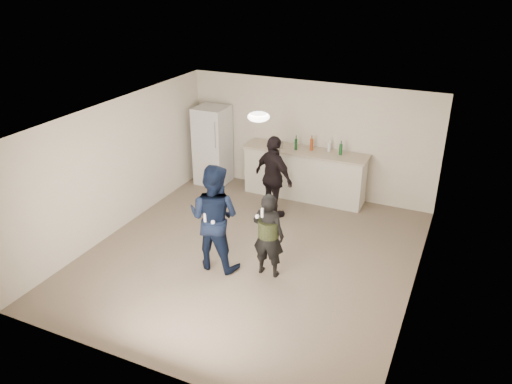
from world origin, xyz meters
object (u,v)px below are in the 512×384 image
at_px(man, 214,217).
at_px(spectator, 274,178).
at_px(counter, 304,175).
at_px(woman, 268,235).
at_px(shaker, 281,145).
at_px(fridge, 213,145).

distance_m(man, spectator, 2.09).
xyz_separation_m(counter, woman, (0.46, -3.06, 0.21)).
distance_m(counter, spectator, 1.19).
relative_size(counter, spectator, 1.53).
distance_m(man, woman, 0.94).
distance_m(counter, shaker, 0.83).
relative_size(man, woman, 1.26).
relative_size(counter, fridge, 1.44).
bearing_deg(woman, counter, -82.05).
bearing_deg(man, spectator, -96.17).
bearing_deg(counter, fridge, -178.19).
height_order(man, woman, man).
bearing_deg(counter, woman, -81.45).
height_order(shaker, man, man).
height_order(counter, man, man).
bearing_deg(counter, shaker, -168.64).
xyz_separation_m(fridge, man, (1.76, -3.13, 0.02)).
xyz_separation_m(fridge, shaker, (1.70, -0.03, 0.28)).
xyz_separation_m(counter, fridge, (-2.21, -0.07, 0.38)).
bearing_deg(shaker, counter, 11.36).
distance_m(fridge, spectator, 2.22).
height_order(fridge, shaker, fridge).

